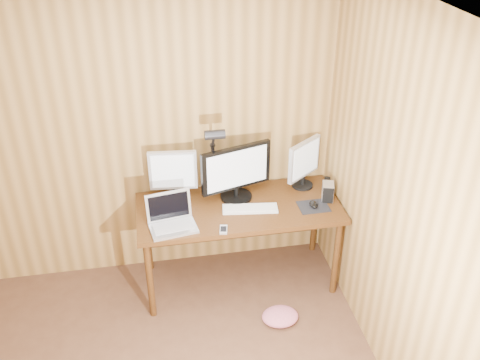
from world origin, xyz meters
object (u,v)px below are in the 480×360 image
object	(u,v)px
hard_drive	(328,192)
monitor_center	(236,172)
desk_lamp	(214,152)
speaker	(327,184)
phone	(224,230)
mouse	(314,204)
laptop	(171,218)
keyboard	(250,209)
desk	(237,214)
monitor_left	(173,174)
monitor_right	(304,163)

from	to	relation	value
hard_drive	monitor_center	bearing A→B (deg)	-175.61
monitor_center	desk_lamp	world-z (taller)	desk_lamp
monitor_center	speaker	bearing A→B (deg)	-18.50
hard_drive	speaker	bearing A→B (deg)	90.58
phone	hard_drive	bearing A→B (deg)	27.52
speaker	mouse	bearing A→B (deg)	-129.20
hard_drive	speaker	distance (m)	0.14
laptop	keyboard	world-z (taller)	laptop
desk	monitor_left	xyz separation A→B (m)	(-0.49, 0.13, 0.35)
monitor_center	phone	bearing A→B (deg)	-128.58
desk	laptop	bearing A→B (deg)	-156.65
laptop	hard_drive	size ratio (longest dim) A/B	2.51
desk	phone	distance (m)	0.43
speaker	desk	bearing A→B (deg)	-177.42
mouse	speaker	world-z (taller)	speaker
monitor_right	hard_drive	distance (m)	0.31
mouse	hard_drive	distance (m)	0.17
phone	speaker	bearing A→B (deg)	34.05
desk_lamp	hard_drive	bearing A→B (deg)	0.85
monitor_left	mouse	bearing A→B (deg)	-10.62
desk	keyboard	bearing A→B (deg)	-60.20
desk	monitor_left	bearing A→B (deg)	164.98
hard_drive	laptop	bearing A→B (deg)	-157.26
monitor_center	laptop	bearing A→B (deg)	-168.57
desk	monitor_center	distance (m)	0.37
monitor_center	monitor_right	size ratio (longest dim) A/B	1.37
laptop	hard_drive	world-z (taller)	laptop
desk	hard_drive	bearing A→B (deg)	-7.73
monitor_center	desk	bearing A→B (deg)	-109.04
laptop	speaker	distance (m)	1.32
laptop	speaker	size ratio (longest dim) A/B	3.12
monitor_left	hard_drive	world-z (taller)	monitor_left
monitor_right	mouse	world-z (taller)	monitor_right
desk	monitor_center	world-z (taller)	monitor_center
laptop	speaker	xyz separation A→B (m)	(1.29, 0.27, -0.00)
laptop	desk	bearing A→B (deg)	14.24
monitor_left	monitor_right	world-z (taller)	monitor_left
desk	monitor_right	bearing A→B (deg)	13.04
monitor_center	desk_lamp	xyz separation A→B (m)	(-0.17, 0.03, 0.18)
monitor_left	laptop	world-z (taller)	monitor_left
laptop	hard_drive	bearing A→B (deg)	-2.96
hard_drive	monitor_left	bearing A→B (deg)	-174.14
desk_lamp	mouse	bearing A→B (deg)	-7.41
desk_lamp	speaker	bearing A→B (deg)	9.36
monitor_right	mouse	distance (m)	0.38
desk	keyboard	world-z (taller)	keyboard
keyboard	speaker	xyz separation A→B (m)	(0.68, 0.17, 0.05)
keyboard	speaker	world-z (taller)	speaker
monitor_left	desk_lamp	size ratio (longest dim) A/B	0.63
monitor_center	speaker	xyz separation A→B (m)	(0.75, -0.02, -0.18)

